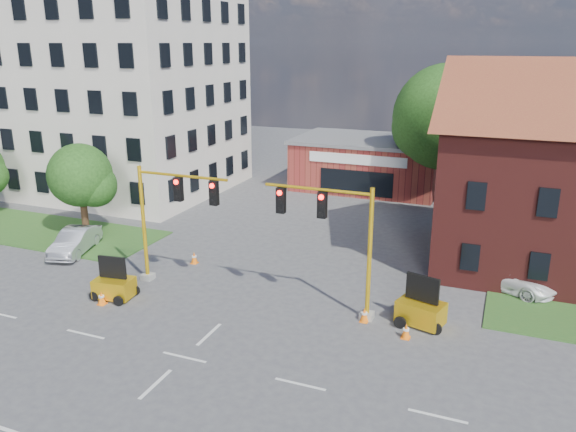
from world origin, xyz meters
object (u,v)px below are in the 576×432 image
(trailer_east, at_px, (421,310))
(pickup_white, at_px, (509,276))
(signal_mast_west, at_px, (170,213))
(signal_mast_east, at_px, (334,234))
(trailer_west, at_px, (114,286))

(trailer_east, relative_size, pickup_white, 0.46)
(signal_mast_west, relative_size, pickup_white, 1.27)
(signal_mast_east, bearing_deg, pickup_white, 38.34)
(signal_mast_east, distance_m, trailer_west, 11.28)
(trailer_west, relative_size, trailer_east, 0.93)
(signal_mast_east, relative_size, trailer_east, 2.74)
(signal_mast_west, distance_m, pickup_white, 17.66)
(trailer_west, distance_m, pickup_white, 20.00)
(signal_mast_west, height_order, pickup_white, signal_mast_west)
(pickup_white, bearing_deg, trailer_east, 170.59)
(signal_mast_east, bearing_deg, trailer_west, -166.42)
(trailer_west, bearing_deg, trailer_east, 3.69)
(signal_mast_west, relative_size, signal_mast_east, 1.00)
(signal_mast_west, height_order, trailer_west, signal_mast_west)
(pickup_white, bearing_deg, signal_mast_west, 133.24)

